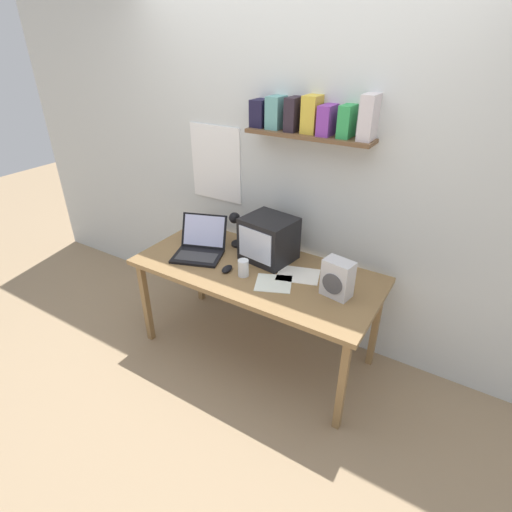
# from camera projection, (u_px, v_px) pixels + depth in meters

# --- Properties ---
(ground_plane) EXTENTS (12.00, 12.00, 0.00)m
(ground_plane) POSITION_uv_depth(u_px,v_px,m) (256.00, 349.00, 3.11)
(ground_plane) COLOR #9D8262
(back_wall) EXTENTS (5.60, 0.24, 2.60)m
(back_wall) POSITION_uv_depth(u_px,v_px,m) (292.00, 170.00, 2.83)
(back_wall) COLOR silver
(back_wall) RESTS_ON ground_plane
(corner_desk) EXTENTS (1.71, 0.78, 0.73)m
(corner_desk) POSITION_uv_depth(u_px,v_px,m) (256.00, 276.00, 2.78)
(corner_desk) COLOR olive
(corner_desk) RESTS_ON ground_plane
(crt_monitor) EXTENTS (0.38, 0.35, 0.31)m
(crt_monitor) POSITION_uv_depth(u_px,v_px,m) (269.00, 239.00, 2.80)
(crt_monitor) COLOR black
(crt_monitor) RESTS_ON corner_desk
(laptop) EXTENTS (0.44, 0.45, 0.25)m
(laptop) POSITION_uv_depth(u_px,v_px,m) (200.00, 245.00, 2.92)
(laptop) COLOR black
(laptop) RESTS_ON corner_desk
(desk_lamp) EXTENTS (0.12, 0.15, 0.28)m
(desk_lamp) POSITION_uv_depth(u_px,v_px,m) (236.00, 226.00, 2.96)
(desk_lamp) COLOR black
(desk_lamp) RESTS_ON corner_desk
(juice_glass) EXTENTS (0.07, 0.07, 0.12)m
(juice_glass) POSITION_uv_depth(u_px,v_px,m) (243.00, 269.00, 2.65)
(juice_glass) COLOR white
(juice_glass) RESTS_ON corner_desk
(space_heater) EXTENTS (0.20, 0.14, 0.24)m
(space_heater) POSITION_uv_depth(u_px,v_px,m) (337.00, 278.00, 2.42)
(space_heater) COLOR silver
(space_heater) RESTS_ON corner_desk
(computer_mouse) EXTENTS (0.07, 0.11, 0.03)m
(computer_mouse) POSITION_uv_depth(u_px,v_px,m) (227.00, 269.00, 2.72)
(computer_mouse) COLOR black
(computer_mouse) RESTS_ON corner_desk
(printed_handout) EXTENTS (0.29, 0.29, 0.00)m
(printed_handout) POSITION_uv_depth(u_px,v_px,m) (274.00, 283.00, 2.59)
(printed_handout) COLOR silver
(printed_handout) RESTS_ON corner_desk
(loose_paper_near_laptop) EXTENTS (0.33, 0.28, 0.00)m
(loose_paper_near_laptop) POSITION_uv_depth(u_px,v_px,m) (298.00, 275.00, 2.68)
(loose_paper_near_laptop) COLOR white
(loose_paper_near_laptop) RESTS_ON corner_desk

